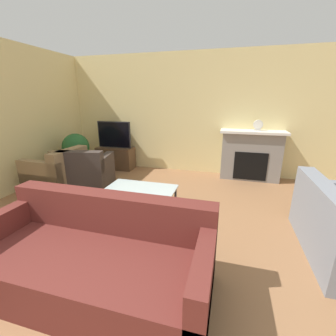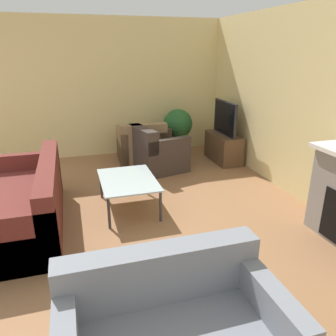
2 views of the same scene
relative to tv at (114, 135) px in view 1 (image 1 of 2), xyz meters
The scene contains 10 objects.
wall_back 1.92m from the tv, ahead, with size 8.89×0.06×2.70m.
fireplace 3.23m from the tv, ahead, with size 1.33×0.46×1.07m.
tv_stand 0.59m from the tv, 90.00° to the left, with size 0.91×0.42×0.54m.
tv is the anchor object (origin of this frame).
couch_sectional 3.89m from the tv, 64.68° to the right, with size 2.12×0.94×0.82m.
armchair_by_window 1.71m from the tv, 104.52° to the right, with size 0.93×0.90×0.82m.
armchair_accent 1.50m from the tv, 84.62° to the right, with size 0.99×1.01×0.82m.
coffee_table 2.69m from the tv, 54.78° to the right, with size 1.03×0.73×0.44m.
potted_plant 0.97m from the tv, 125.88° to the right, with size 0.58×0.58×0.97m.
mantel_clock 3.31m from the tv, ahead, with size 0.19×0.07×0.22m.
Camera 1 is at (0.92, -0.61, 1.71)m, focal length 24.00 mm.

